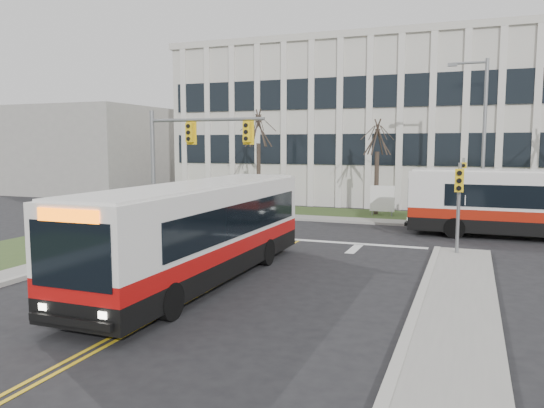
{
  "coord_description": "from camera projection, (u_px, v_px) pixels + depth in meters",
  "views": [
    {
      "loc": [
        7.68,
        -15.51,
        4.5
      ],
      "look_at": [
        -0.27,
        5.48,
        2.0
      ],
      "focal_mm": 35.0,
      "sensor_mm": 36.0,
      "label": 1
    }
  ],
  "objects": [
    {
      "name": "streetlight",
      "position": [
        481.0,
        132.0,
        29.27
      ],
      "size": [
        2.15,
        0.25,
        9.2
      ],
      "color": "slate",
      "rests_on": "ground"
    },
    {
      "name": "building_lawn",
      "position": [
        424.0,
        218.0,
        32.58
      ],
      "size": [
        44.0,
        5.0,
        0.12
      ],
      "primitive_type": "cube",
      "color": "#354C20",
      "rests_on": "ground"
    },
    {
      "name": "mast_arm_signal",
      "position": [
        182.0,
        150.0,
        25.78
      ],
      "size": [
        6.11,
        0.38,
        6.2
      ],
      "color": "slate",
      "rests_on": "ground"
    },
    {
      "name": "sidewalk_cross",
      "position": [
        420.0,
        224.0,
        29.98
      ],
      "size": [
        44.0,
        1.6,
        0.14
      ],
      "primitive_type": "cube",
      "color": "#9E9B93",
      "rests_on": "ground"
    },
    {
      "name": "bus_main",
      "position": [
        200.0,
        234.0,
        17.42
      ],
      "size": [
        2.64,
        11.97,
        3.19
      ],
      "primitive_type": null,
      "rotation": [
        0.0,
        0.0,
        -0.0
      ],
      "color": "silver",
      "rests_on": "ground"
    },
    {
      "name": "signal_pole_near",
      "position": [
        459.0,
        195.0,
        21.22
      ],
      "size": [
        0.34,
        0.39,
        3.8
      ],
      "color": "slate",
      "rests_on": "ground"
    },
    {
      "name": "ground",
      "position": [
        221.0,
        281.0,
        17.62
      ],
      "size": [
        120.0,
        120.0,
        0.0
      ],
      "primitive_type": "plane",
      "color": "black",
      "rests_on": "ground"
    },
    {
      "name": "directory_sign",
      "position": [
        382.0,
        199.0,
        32.87
      ],
      "size": [
        1.5,
        0.12,
        2.0
      ],
      "color": "slate",
      "rests_on": "ground"
    },
    {
      "name": "sidewalk_east",
      "position": [
        454.0,
        373.0,
        10.32
      ],
      "size": [
        2.0,
        26.0,
        0.14
      ],
      "primitive_type": "cube",
      "color": "#9E9B93",
      "rests_on": "ground"
    },
    {
      "name": "office_building",
      "position": [
        439.0,
        127.0,
        43.08
      ],
      "size": [
        40.0,
        16.0,
        12.0
      ],
      "primitive_type": "cube",
      "color": "beige",
      "rests_on": "ground"
    },
    {
      "name": "tree_left",
      "position": [
        258.0,
        130.0,
        35.85
      ],
      "size": [
        1.8,
        1.8,
        7.7
      ],
      "color": "#42352B",
      "rests_on": "ground"
    },
    {
      "name": "tree_mid",
      "position": [
        377.0,
        139.0,
        33.29
      ],
      "size": [
        1.8,
        1.8,
        6.82
      ],
      "color": "#42352B",
      "rests_on": "ground"
    },
    {
      "name": "bus_cross",
      "position": [
        541.0,
        206.0,
        25.27
      ],
      "size": [
        12.13,
        2.68,
        3.23
      ],
      "primitive_type": null,
      "rotation": [
        0.0,
        0.0,
        -1.58
      ],
      "color": "silver",
      "rests_on": "ground"
    },
    {
      "name": "building_annex",
      "position": [
        96.0,
        150.0,
        50.49
      ],
      "size": [
        12.0,
        12.0,
        8.0
      ],
      "primitive_type": "cube",
      "color": "#9E9B93",
      "rests_on": "ground"
    },
    {
      "name": "signal_pole_far",
      "position": [
        463.0,
        182.0,
        29.12
      ],
      "size": [
        0.34,
        0.39,
        3.8
      ],
      "color": "slate",
      "rests_on": "ground"
    }
  ]
}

